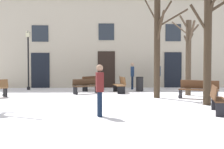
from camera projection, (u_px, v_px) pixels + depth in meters
name	position (u px, v px, depth m)	size (l,w,h in m)	color
ground_plane	(113.00, 102.00, 12.36)	(29.42, 29.42, 0.00)	white
building_facade	(109.00, 41.00, 20.40)	(18.39, 0.60, 6.73)	#BCB29E
tree_foreground	(158.00, 45.00, 13.95)	(1.86, 2.56, 5.18)	#382B1E
tree_center	(208.00, 37.00, 11.51)	(2.31, 1.38, 5.32)	#382B1E
tree_right_of_center	(188.00, 53.00, 15.24)	(1.49, 2.56, 4.26)	#4C3D2D
streetlamp	(28.00, 54.00, 18.49)	(0.30, 0.30, 3.91)	black
litter_bin	(140.00, 84.00, 17.53)	(0.48, 0.48, 0.90)	black
bench_facing_shops	(199.00, 89.00, 13.54)	(1.85, 1.37, 0.91)	#51331E
bench_back_to_back_right	(217.00, 99.00, 9.59)	(0.85, 1.61, 0.95)	#51331E
bench_far_corner	(92.00, 83.00, 18.12)	(1.37, 1.66, 0.92)	#51331E
bench_near_center_tree	(86.00, 86.00, 16.01)	(1.56, 1.22, 0.85)	#3D2819
bench_back_to_back_left	(120.00, 85.00, 16.60)	(0.72, 1.65, 0.95)	brown
person_strolling	(100.00, 88.00, 8.97)	(0.27, 0.41, 1.67)	black
person_crossing_plaza	(157.00, 74.00, 19.20)	(0.39, 0.24, 1.84)	#2D271E
person_by_shop_door	(132.00, 74.00, 18.96)	(0.24, 0.39, 1.80)	black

